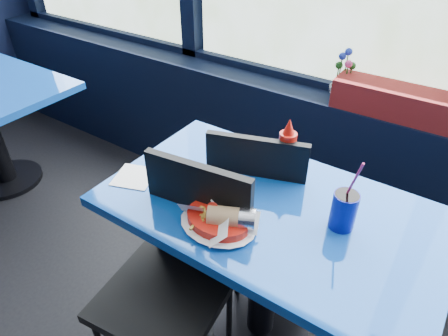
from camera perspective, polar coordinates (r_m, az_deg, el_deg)
window_sill at (r=2.38m, az=9.79°, el=2.45°), size 5.00×0.26×0.80m
near_table at (r=1.56m, az=6.22°, el=-10.40°), size 1.20×0.70×0.75m
chair_near_front at (r=1.51m, az=-6.57°, el=-13.94°), size 0.47×0.48×0.94m
chair_near_back at (r=1.78m, az=7.04°, el=-5.35°), size 0.52×0.53×0.92m
planter_box at (r=2.01m, az=24.87°, el=8.27°), size 0.68×0.18×0.14m
flower_vase at (r=2.09m, az=16.46°, el=11.50°), size 0.16×0.16×0.25m
food_basket at (r=1.32m, az=-0.61°, el=-7.32°), size 0.24×0.23×0.09m
ketchup_bottle at (r=1.52m, az=8.92°, el=2.39°), size 0.07×0.07×0.25m
soda_cup at (r=1.36m, az=16.76°, el=-5.74°), size 0.08×0.08×0.28m
napkin at (r=1.59m, az=-12.66°, el=-1.22°), size 0.19×0.19×0.00m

